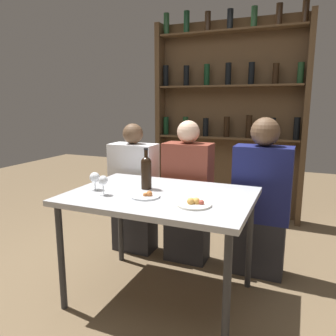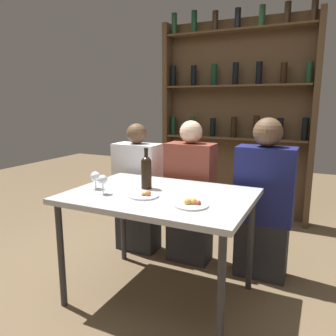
# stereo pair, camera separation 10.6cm
# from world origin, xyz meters

# --- Properties ---
(ground_plane) EXTENTS (10.00, 10.00, 0.00)m
(ground_plane) POSITION_xyz_m (0.00, 0.00, 0.00)
(ground_plane) COLOR brown
(dining_table) EXTENTS (1.22, 0.87, 0.76)m
(dining_table) POSITION_xyz_m (0.00, 0.00, 0.70)
(dining_table) COLOR #B7BABF
(dining_table) RESTS_ON ground_plane
(wine_rack_wall) EXTENTS (1.78, 0.21, 2.40)m
(wine_rack_wall) POSITION_xyz_m (-0.00, 1.97, 1.25)
(wine_rack_wall) COLOR #4C3823
(wine_rack_wall) RESTS_ON ground_plane
(wine_bottle) EXTENTS (0.07, 0.07, 0.29)m
(wine_bottle) POSITION_xyz_m (-0.14, 0.08, 0.89)
(wine_bottle) COLOR black
(wine_bottle) RESTS_ON dining_table
(wine_glass_0) EXTENTS (0.07, 0.07, 0.13)m
(wine_glass_0) POSITION_xyz_m (-0.46, -0.09, 0.85)
(wine_glass_0) COLOR silver
(wine_glass_0) RESTS_ON dining_table
(wine_glass_1) EXTENTS (0.06, 0.06, 0.13)m
(wine_glass_1) POSITION_xyz_m (-0.33, -0.18, 0.86)
(wine_glass_1) COLOR silver
(wine_glass_1) RESTS_ON dining_table
(food_plate_0) EXTENTS (0.21, 0.21, 0.05)m
(food_plate_0) POSITION_xyz_m (0.29, -0.16, 0.78)
(food_plate_0) COLOR silver
(food_plate_0) RESTS_ON dining_table
(food_plate_1) EXTENTS (0.19, 0.19, 0.04)m
(food_plate_1) POSITION_xyz_m (-0.05, -0.12, 0.77)
(food_plate_1) COLOR silver
(food_plate_1) RESTS_ON dining_table
(seated_person_left) EXTENTS (0.42, 0.22, 1.18)m
(seated_person_left) POSITION_xyz_m (-0.54, 0.62, 0.55)
(seated_person_left) COLOR #26262B
(seated_person_left) RESTS_ON ground_plane
(seated_person_center) EXTENTS (0.40, 0.22, 1.22)m
(seated_person_center) POSITION_xyz_m (-0.02, 0.62, 0.57)
(seated_person_center) COLOR #26262B
(seated_person_center) RESTS_ON ground_plane
(seated_person_right) EXTENTS (0.44, 0.22, 1.25)m
(seated_person_right) POSITION_xyz_m (0.59, 0.62, 0.59)
(seated_person_right) COLOR #26262B
(seated_person_right) RESTS_ON ground_plane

